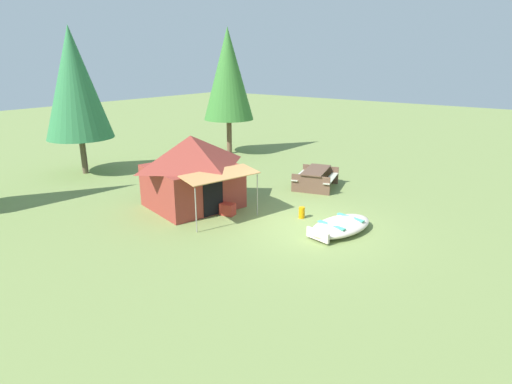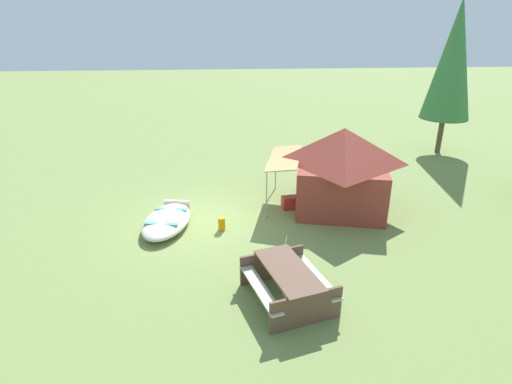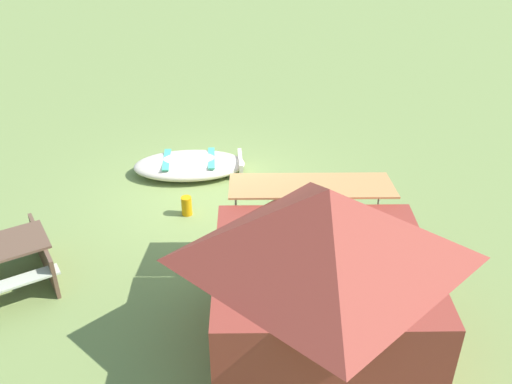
{
  "view_description": "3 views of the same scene",
  "coord_description": "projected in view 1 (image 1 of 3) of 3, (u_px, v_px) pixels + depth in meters",
  "views": [
    {
      "loc": [
        -10.69,
        -6.19,
        5.02
      ],
      "look_at": [
        -0.77,
        1.36,
        1.07
      ],
      "focal_mm": 29.66,
      "sensor_mm": 36.0,
      "label": 1
    },
    {
      "loc": [
        11.06,
        0.59,
        5.49
      ],
      "look_at": [
        -0.2,
        1.52,
        0.8
      ],
      "focal_mm": 29.28,
      "sensor_mm": 36.0,
      "label": 2
    },
    {
      "loc": [
        1.56,
        9.57,
        6.01
      ],
      "look_at": [
        -0.45,
        1.77,
        1.09
      ],
      "focal_mm": 40.02,
      "sensor_mm": 36.0,
      "label": 3
    }
  ],
  "objects": [
    {
      "name": "fuel_can",
      "position": [
        302.0,
        213.0,
        13.87
      ],
      "size": [
        0.27,
        0.27,
        0.37
      ],
      "primitive_type": "cylinder",
      "rotation": [
        0.0,
        0.0,
        0.51
      ],
      "color": "orange",
      "rests_on": "ground_plane"
    },
    {
      "name": "cooler_box",
      "position": [
        228.0,
        209.0,
        14.13
      ],
      "size": [
        0.39,
        0.53,
        0.4
      ],
      "primitive_type": "cube",
      "rotation": [
        0.0,
        0.0,
        1.74
      ],
      "color": "#B33228",
      "rests_on": "ground_plane"
    },
    {
      "name": "pine_tree_far_center",
      "position": [
        75.0,
        83.0,
        18.17
      ],
      "size": [
        2.87,
        2.87,
        6.38
      ],
      "color": "brown",
      "rests_on": "ground_plane"
    },
    {
      "name": "pine_tree_back_right",
      "position": [
        228.0,
        74.0,
        22.15
      ],
      "size": [
        2.66,
        2.66,
        6.58
      ],
      "color": "brown",
      "rests_on": "ground_plane"
    },
    {
      "name": "ground_plane",
      "position": [
        305.0,
        227.0,
        13.2
      ],
      "size": [
        80.0,
        80.0,
        0.0
      ],
      "primitive_type": "plane",
      "color": "olive"
    },
    {
      "name": "canvas_cabin_tent",
      "position": [
        192.0,
        170.0,
        14.68
      ],
      "size": [
        3.61,
        4.17,
        2.53
      ],
      "color": "maroon",
      "rests_on": "ground_plane"
    },
    {
      "name": "beached_rowboat",
      "position": [
        341.0,
        226.0,
        12.73
      ],
      "size": [
        2.53,
        1.64,
        0.39
      ],
      "color": "beige",
      "rests_on": "ground_plane"
    },
    {
      "name": "picnic_table",
      "position": [
        316.0,
        176.0,
        17.06
      ],
      "size": [
        2.23,
        1.98,
        0.76
      ],
      "color": "brown",
      "rests_on": "ground_plane"
    }
  ]
}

